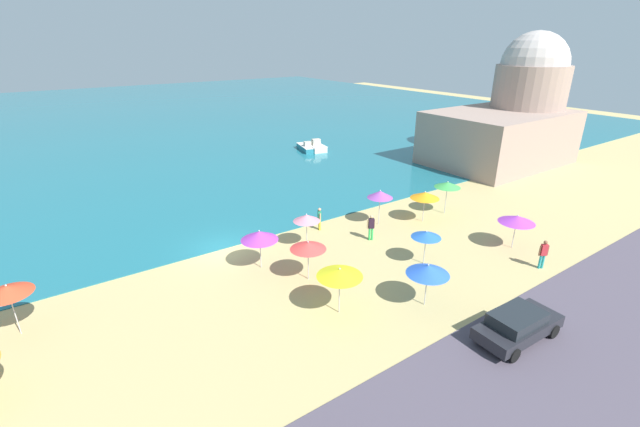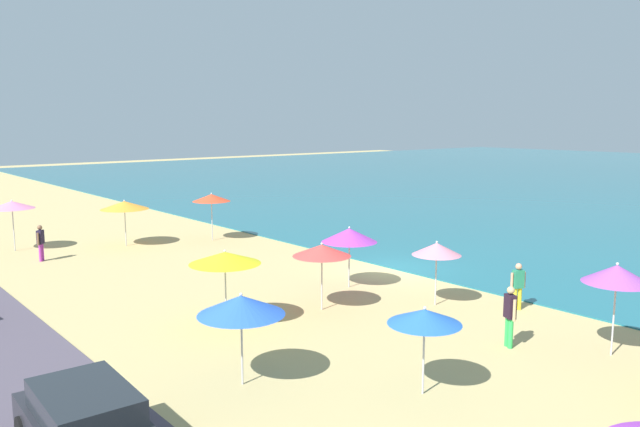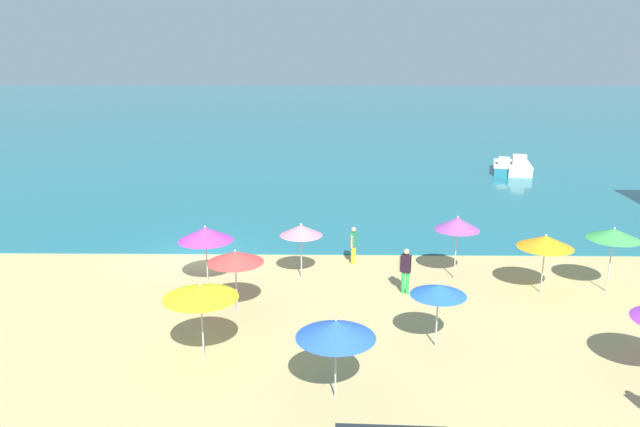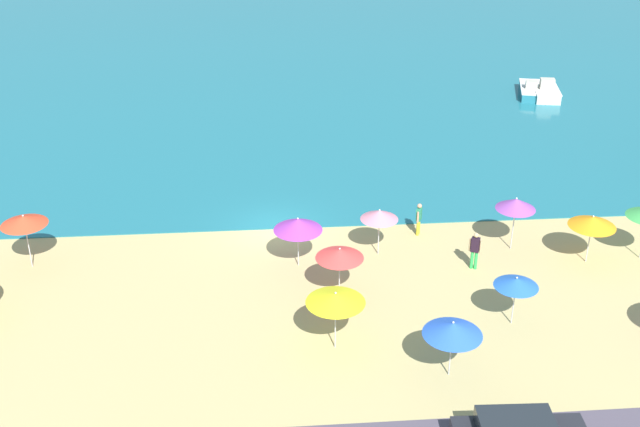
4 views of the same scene
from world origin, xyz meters
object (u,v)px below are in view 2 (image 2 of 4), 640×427
bather_0 (510,313)px  beach_umbrella_9 (124,205)px  beach_umbrella_1 (617,274)px  beach_umbrella_6 (349,235)px  beach_umbrella_8 (322,250)px  parked_car_1 (88,425)px  bather_3 (41,241)px  beach_umbrella_5 (437,249)px  beach_umbrella_3 (225,258)px  beach_umbrella_11 (241,305)px  beach_umbrella_10 (12,205)px  beach_umbrella_0 (425,317)px  bather_1 (518,284)px  beach_umbrella_4 (211,198)px

bather_0 → beach_umbrella_9: bearing=-173.3°
beach_umbrella_1 → beach_umbrella_6: size_ratio=1.10×
beach_umbrella_8 → beach_umbrella_9: 15.04m
beach_umbrella_6 → parked_car_1: (6.28, -12.37, -1.26)m
beach_umbrella_1 → bather_3: size_ratio=1.56×
beach_umbrella_5 → parked_car_1: bearing=-78.9°
beach_umbrella_3 → bather_3: 13.75m
beach_umbrella_11 → bather_0: beach_umbrella_11 is taller
beach_umbrella_10 → bather_3: size_ratio=1.52×
beach_umbrella_1 → beach_umbrella_9: bearing=-170.0°
beach_umbrella_5 → parked_car_1: beach_umbrella_5 is taller
beach_umbrella_6 → parked_car_1: size_ratio=0.56×
beach_umbrella_0 → beach_umbrella_11: beach_umbrella_11 is taller
beach_umbrella_3 → beach_umbrella_5: size_ratio=1.08×
beach_umbrella_6 → beach_umbrella_8: (1.56, -2.70, 0.01)m
beach_umbrella_10 → bather_0: size_ratio=1.44×
beach_umbrella_6 → beach_umbrella_8: 3.12m
bather_3 → beach_umbrella_6: bearing=32.0°
beach_umbrella_1 → beach_umbrella_0: bearing=-106.3°
beach_umbrella_8 → beach_umbrella_11: bearing=-57.7°
beach_umbrella_0 → beach_umbrella_6: 9.72m
bather_1 → parked_car_1: size_ratio=0.38×
beach_umbrella_0 → parked_car_1: 7.55m
beach_umbrella_6 → bather_3: 14.83m
beach_umbrella_1 → beach_umbrella_6: 9.98m
beach_umbrella_0 → parked_car_1: bearing=-105.1°
beach_umbrella_10 → bather_0: (23.57, 7.28, -1.31)m
beach_umbrella_3 → beach_umbrella_5: (2.66, 6.93, -0.22)m
beach_umbrella_6 → bather_3: size_ratio=1.42×
beach_umbrella_4 → bather_3: bearing=-94.1°
bather_3 → parked_car_1: (18.82, -4.53, -0.14)m
beach_umbrella_3 → beach_umbrella_11: bearing=-26.3°
bather_3 → beach_umbrella_4: bearing=85.9°
beach_umbrella_1 → bather_1: (-4.06, 1.69, -1.39)m
beach_umbrella_1 → beach_umbrella_9: 23.77m
beach_umbrella_0 → beach_umbrella_9: 21.76m
beach_umbrella_0 → beach_umbrella_10: beach_umbrella_10 is taller
beach_umbrella_6 → parked_car_1: bearing=-63.1°
beach_umbrella_6 → beach_umbrella_4: bearing=176.0°
beach_umbrella_11 → bather_0: (2.74, 7.27, -1.01)m
beach_umbrella_1 → bather_1: 4.61m
beach_umbrella_6 → beach_umbrella_3: bearing=-80.3°
beach_umbrella_8 → parked_car_1: bearing=-64.0°
beach_umbrella_1 → beach_umbrella_3: (-8.90, -6.94, -0.08)m
beach_umbrella_4 → beach_umbrella_3: bearing=-28.5°
beach_umbrella_0 → parked_car_1: (-1.95, -7.22, -1.10)m
beach_umbrella_9 → bather_3: (0.93, -4.45, -1.19)m
bather_3 → beach_umbrella_11: bearing=-1.0°
beach_umbrella_5 → beach_umbrella_10: (-19.52, -8.90, 0.31)m
bather_3 → parked_car_1: 19.35m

